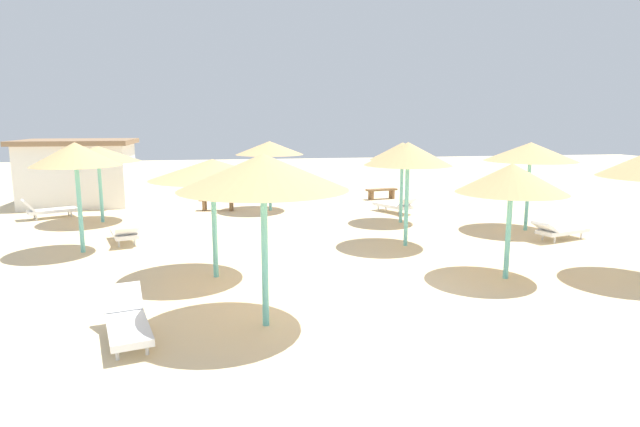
% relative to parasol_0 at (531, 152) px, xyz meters
% --- Properties ---
extents(ground_plane, '(80.00, 80.00, 0.00)m').
position_rel_parasol_0_xyz_m(ground_plane, '(-7.46, -5.23, -2.63)').
color(ground_plane, beige).
extents(parasol_0, '(2.99, 2.99, 2.95)m').
position_rel_parasol_0_xyz_m(parasol_0, '(0.00, 0.00, 0.00)').
color(parasol_0, '#6BC6BC').
rests_on(parasol_0, ground).
extents(parasol_1, '(2.37, 2.37, 3.07)m').
position_rel_parasol_0_xyz_m(parasol_1, '(-13.92, -0.51, 0.11)').
color(parasol_1, '#6BC6BC').
rests_on(parasol_1, ground).
extents(parasol_2, '(2.90, 2.90, 2.76)m').
position_rel_parasol_0_xyz_m(parasol_2, '(-14.37, 4.10, -0.16)').
color(parasol_2, '#6BC6BC').
rests_on(parasol_2, ground).
extents(parasol_3, '(2.97, 2.97, 3.10)m').
position_rel_parasol_0_xyz_m(parasol_3, '(-9.29, -6.78, 0.14)').
color(parasol_3, '#6BC6BC').
rests_on(parasol_3, ground).
extents(parasol_4, '(2.33, 2.33, 2.89)m').
position_rel_parasol_0_xyz_m(parasol_4, '(-3.70, 2.07, -0.07)').
color(parasol_4, '#6BC6BC').
rests_on(parasol_4, ground).
extents(parasol_5, '(2.50, 2.50, 2.70)m').
position_rel_parasol_0_xyz_m(parasol_5, '(-3.53, -4.93, -0.28)').
color(parasol_5, '#6BC6BC').
rests_on(parasol_5, ground).
extents(parasol_6, '(2.88, 2.88, 2.79)m').
position_rel_parasol_0_xyz_m(parasol_6, '(-10.21, -3.58, -0.09)').
color(parasol_6, '#6BC6BC').
rests_on(parasol_6, ground).
extents(parasol_7, '(2.54, 2.54, 3.04)m').
position_rel_parasol_0_xyz_m(parasol_7, '(-4.74, -1.38, 0.07)').
color(parasol_7, '#6BC6BC').
rests_on(parasol_7, ground).
extents(parasol_9, '(2.75, 2.75, 2.83)m').
position_rel_parasol_0_xyz_m(parasol_9, '(-8.11, 5.52, -0.10)').
color(parasol_9, '#6BC6BC').
rests_on(parasol_9, ground).
extents(lounger_0, '(2.01, 1.16, 0.64)m').
position_rel_parasol_0_xyz_m(lounger_0, '(0.18, -1.56, -2.32)').
color(lounger_0, white).
rests_on(lounger_0, ground).
extents(lounger_1, '(1.17, 2.00, 0.68)m').
position_rel_parasol_0_xyz_m(lounger_1, '(-12.98, 0.47, -2.32)').
color(lounger_1, white).
rests_on(lounger_1, ground).
extents(lounger_2, '(1.94, 1.41, 0.80)m').
position_rel_parasol_0_xyz_m(lounger_2, '(-16.53, 5.24, -2.30)').
color(lounger_2, white).
rests_on(lounger_2, ground).
extents(lounger_3, '(1.09, 1.97, 0.76)m').
position_rel_parasol_0_xyz_m(lounger_3, '(-11.64, -7.01, -2.31)').
color(lounger_3, white).
rests_on(lounger_3, ground).
extents(lounger_4, '(1.42, 1.97, 0.72)m').
position_rel_parasol_0_xyz_m(lounger_4, '(-3.26, 4.04, -2.31)').
color(lounger_4, white).
rests_on(lounger_4, ground).
extents(bench_0, '(1.55, 0.68, 0.49)m').
position_rel_parasol_0_xyz_m(bench_0, '(-2.71, 7.70, -2.28)').
color(bench_0, brown).
rests_on(bench_0, ground).
extents(bench_1, '(1.55, 0.64, 0.49)m').
position_rel_parasol_0_xyz_m(bench_1, '(-10.24, 5.86, -2.28)').
color(bench_1, brown).
rests_on(bench_1, ground).
extents(parked_car, '(4.13, 2.26, 1.72)m').
position_rel_parasol_0_xyz_m(parked_car, '(-16.57, 10.21, -1.81)').
color(parked_car, '#194C9E').
rests_on(parked_car, ground).
extents(beach_cabana, '(4.65, 3.60, 2.84)m').
position_rel_parasol_0_xyz_m(beach_cabana, '(-16.18, 8.51, -1.19)').
color(beach_cabana, white).
rests_on(beach_cabana, ground).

